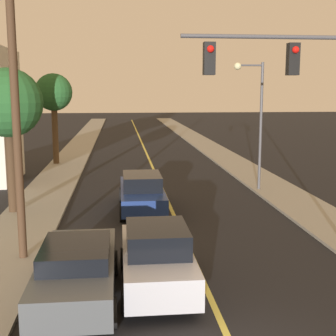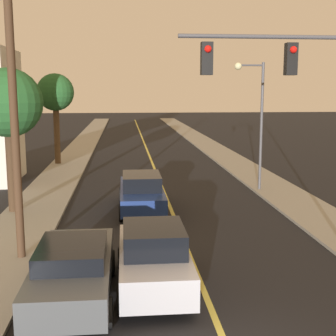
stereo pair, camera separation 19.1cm
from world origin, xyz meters
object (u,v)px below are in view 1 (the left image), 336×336
(car_near_lane_front, at_px, (157,257))
(car_outer_lane_front, at_px, (77,269))
(streetlamp_right, at_px, (254,108))
(utility_pole_left, at_px, (15,104))
(tree_left_near, at_px, (8,104))
(traffic_signal_mast, at_px, (306,96))
(car_near_lane_second, at_px, (142,192))
(tree_left_far, at_px, (54,94))

(car_near_lane_front, xyz_separation_m, car_outer_lane_front, (-1.99, -0.52, -0.05))
(streetlamp_right, xyz_separation_m, utility_pole_left, (-9.65, -8.95, 0.49))
(tree_left_near, bearing_deg, car_near_lane_front, -56.16)
(car_outer_lane_front, relative_size, streetlamp_right, 0.76)
(traffic_signal_mast, height_order, utility_pole_left, utility_pole_left)
(car_outer_lane_front, bearing_deg, car_near_lane_front, 14.65)
(streetlamp_right, bearing_deg, car_near_lane_second, -149.49)
(streetlamp_right, bearing_deg, tree_left_far, 139.04)
(utility_pole_left, relative_size, tree_left_far, 1.45)
(car_near_lane_second, distance_m, traffic_signal_mast, 8.71)
(car_outer_lane_front, relative_size, utility_pole_left, 0.54)
(car_near_lane_front, relative_size, streetlamp_right, 0.69)
(tree_left_far, bearing_deg, streetlamp_right, -40.96)
(tree_left_far, bearing_deg, car_near_lane_second, -67.97)
(car_near_lane_second, height_order, tree_left_near, tree_left_near)
(tree_left_far, bearing_deg, tree_left_near, -90.34)
(car_near_lane_front, bearing_deg, traffic_signal_mast, 20.28)
(car_outer_lane_front, distance_m, tree_left_far, 22.05)
(car_near_lane_second, height_order, traffic_signal_mast, traffic_signal_mast)
(traffic_signal_mast, xyz_separation_m, tree_left_far, (-9.76, 19.24, -0.07))
(car_near_lane_second, xyz_separation_m, car_outer_lane_front, (-1.99, -8.42, -0.05))
(tree_left_near, xyz_separation_m, tree_left_far, (0.08, 12.94, 0.32))
(car_near_lane_front, relative_size, car_near_lane_second, 0.86)
(car_near_lane_front, relative_size, tree_left_near, 0.74)
(traffic_signal_mast, bearing_deg, car_outer_lane_front, -161.42)
(car_near_lane_front, distance_m, tree_left_near, 10.28)
(tree_left_near, bearing_deg, tree_left_far, 89.66)
(streetlamp_right, height_order, tree_left_far, streetlamp_right)
(car_near_lane_front, height_order, traffic_signal_mast, traffic_signal_mast)
(traffic_signal_mast, relative_size, tree_left_near, 1.14)
(utility_pole_left, bearing_deg, tree_left_far, 94.32)
(tree_left_near, bearing_deg, streetlamp_right, 16.72)
(traffic_signal_mast, xyz_separation_m, tree_left_near, (-9.83, 6.31, -0.39))
(car_near_lane_front, bearing_deg, streetlamp_right, 62.89)
(car_near_lane_front, relative_size, utility_pole_left, 0.50)
(traffic_signal_mast, bearing_deg, car_near_lane_second, 125.78)
(car_near_lane_front, bearing_deg, car_outer_lane_front, -165.35)
(streetlamp_right, xyz_separation_m, tree_left_near, (-11.13, -3.34, 0.31))
(car_near_lane_front, relative_size, tree_left_far, 0.72)
(car_outer_lane_front, distance_m, utility_pole_left, 5.21)
(streetlamp_right, distance_m, utility_pole_left, 13.17)
(traffic_signal_mast, distance_m, tree_left_far, 21.58)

